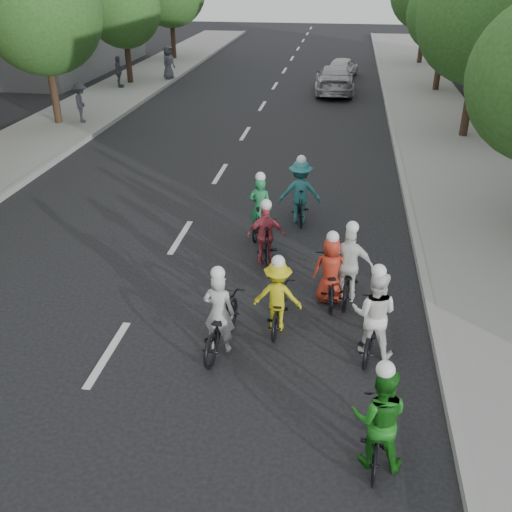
% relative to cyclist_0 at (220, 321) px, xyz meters
% --- Properties ---
extents(ground, '(120.00, 120.00, 0.00)m').
position_rel_cyclist_0_xyz_m(ground, '(-2.03, -0.55, -0.58)').
color(ground, black).
rests_on(ground, ground).
extents(sidewalk_left, '(4.00, 80.00, 0.15)m').
position_rel_cyclist_0_xyz_m(sidewalk_left, '(-10.03, 9.45, -0.50)').
color(sidewalk_left, gray).
rests_on(sidewalk_left, ground).
extents(curb_left, '(0.18, 80.00, 0.18)m').
position_rel_cyclist_0_xyz_m(curb_left, '(-8.08, 9.45, -0.49)').
color(curb_left, '#999993').
rests_on(curb_left, ground).
extents(sidewalk_right, '(4.00, 80.00, 0.15)m').
position_rel_cyclist_0_xyz_m(sidewalk_right, '(5.97, 9.45, -0.50)').
color(sidewalk_right, gray).
rests_on(sidewalk_right, ground).
extents(curb_right, '(0.18, 80.00, 0.18)m').
position_rel_cyclist_0_xyz_m(curb_right, '(4.02, 9.45, -0.49)').
color(curb_right, '#999993').
rests_on(curb_right, ground).
extents(bldg_sw, '(10.00, 14.00, 8.00)m').
position_rel_cyclist_0_xyz_m(bldg_sw, '(-18.03, 27.45, 3.42)').
color(bldg_sw, slate).
rests_on(bldg_sw, ground).
extents(tree_l_3, '(4.80, 4.80, 6.93)m').
position_rel_cyclist_0_xyz_m(tree_l_3, '(-10.23, 14.45, 3.94)').
color(tree_l_3, black).
rests_on(tree_l_3, ground).
extents(tree_l_4, '(4.00, 4.00, 5.97)m').
position_rel_cyclist_0_xyz_m(tree_l_4, '(-10.23, 23.45, 3.39)').
color(tree_l_4, black).
rests_on(tree_l_4, ground).
extents(tree_r_1, '(4.80, 4.80, 6.93)m').
position_rel_cyclist_0_xyz_m(tree_r_1, '(6.77, 15.05, 3.94)').
color(tree_r_1, black).
rests_on(tree_r_1, ground).
extents(tree_r_2, '(4.00, 4.00, 5.97)m').
position_rel_cyclist_0_xyz_m(tree_r_2, '(6.77, 24.05, 3.39)').
color(tree_r_2, black).
rests_on(tree_r_2, ground).
extents(cyclist_0, '(0.86, 1.96, 1.75)m').
position_rel_cyclist_0_xyz_m(cyclist_0, '(0.00, 0.00, 0.00)').
color(cyclist_0, black).
rests_on(cyclist_0, ground).
extents(cyclist_1, '(0.85, 1.59, 1.81)m').
position_rel_cyclist_0_xyz_m(cyclist_1, '(2.77, -2.32, 0.11)').
color(cyclist_1, black).
rests_on(cyclist_1, ground).
extents(cyclist_2, '(0.95, 1.58, 1.61)m').
position_rel_cyclist_0_xyz_m(cyclist_2, '(0.96, 0.82, 0.01)').
color(cyclist_2, black).
rests_on(cyclist_2, ground).
extents(cyclist_3, '(0.93, 1.79, 1.66)m').
position_rel_cyclist_0_xyz_m(cyclist_3, '(0.38, 3.43, 0.04)').
color(cyclist_3, black).
rests_on(cyclist_3, ground).
extents(cyclist_4, '(0.76, 1.73, 1.63)m').
position_rel_cyclist_0_xyz_m(cyclist_4, '(1.93, 2.00, -0.01)').
color(cyclist_4, black).
rests_on(cyclist_4, ground).
extents(cyclist_5, '(0.64, 1.52, 1.78)m').
position_rel_cyclist_0_xyz_m(cyclist_5, '(0.03, 4.88, 0.04)').
color(cyclist_5, black).
rests_on(cyclist_5, ground).
extents(cyclist_6, '(0.93, 1.78, 1.85)m').
position_rel_cyclist_0_xyz_m(cyclist_6, '(2.77, 0.29, 0.08)').
color(cyclist_6, black).
rests_on(cyclist_6, ground).
extents(cyclist_7, '(1.22, 1.73, 1.91)m').
position_rel_cyclist_0_xyz_m(cyclist_7, '(0.95, 5.97, 0.17)').
color(cyclist_7, black).
rests_on(cyclist_7, ground).
extents(cyclist_8, '(1.02, 1.71, 1.83)m').
position_rel_cyclist_0_xyz_m(cyclist_8, '(2.31, 2.09, 0.05)').
color(cyclist_8, black).
rests_on(cyclist_8, ground).
extents(follow_car_lead, '(2.18, 5.01, 1.44)m').
position_rel_cyclist_0_xyz_m(follow_car_lead, '(1.35, 23.07, 0.14)').
color(follow_car_lead, '#A6A6AB').
rests_on(follow_car_lead, ground).
extents(follow_car_trail, '(2.08, 3.82, 1.23)m').
position_rel_cyclist_0_xyz_m(follow_car_trail, '(1.69, 27.46, 0.04)').
color(follow_car_trail, silver).
rests_on(follow_car_trail, ground).
extents(spectator_0, '(0.94, 1.22, 1.66)m').
position_rel_cyclist_0_xyz_m(spectator_0, '(-9.20, 14.70, 0.40)').
color(spectator_0, '#4E4C59').
rests_on(spectator_0, sidewalk_left).
extents(spectator_1, '(0.60, 1.02, 1.63)m').
position_rel_cyclist_0_xyz_m(spectator_1, '(-10.31, 22.04, 0.39)').
color(spectator_1, '#52525F').
rests_on(spectator_1, sidewalk_left).
extents(spectator_2, '(0.87, 1.05, 1.83)m').
position_rel_cyclist_0_xyz_m(spectator_2, '(-8.33, 24.80, 0.49)').
color(spectator_2, '#4C4C59').
rests_on(spectator_2, sidewalk_left).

